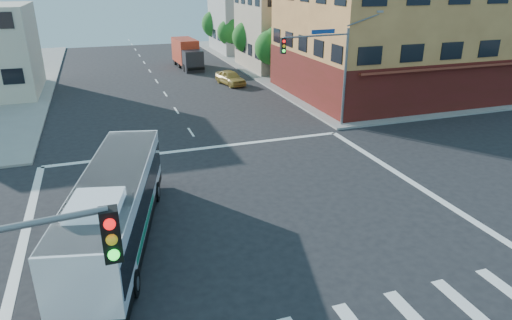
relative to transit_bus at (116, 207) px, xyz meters
name	(u,v)px	position (x,y,z in m)	size (l,w,h in m)	color
ground	(248,217)	(5.67, 0.27, -1.63)	(120.00, 120.00, 0.00)	black
sidewalk_ne	(412,57)	(40.67, 35.27, -1.56)	(50.00, 50.00, 0.15)	gray
corner_building_ne	(395,29)	(25.66, 18.75, 4.26)	(18.10, 15.44, 14.00)	#D9964E
building_east_near	(295,29)	(22.65, 34.25, 2.87)	(12.06, 10.06, 9.00)	tan
building_east_far	(256,16)	(22.65, 48.25, 3.37)	(12.06, 10.06, 10.00)	#A1A19C
signal_mast_ne	(325,60)	(14.75, 10.89, 3.35)	(7.91, 1.13, 8.07)	slate
street_tree_a	(273,45)	(17.57, 28.20, 1.96)	(3.60, 3.60, 5.53)	#352013
street_tree_b	(249,35)	(17.57, 36.20, 2.12)	(3.80, 3.80, 5.79)	#352013
street_tree_c	(230,31)	(17.57, 44.20, 1.83)	(3.40, 3.40, 5.29)	#352013
street_tree_d	(216,22)	(17.57, 52.20, 2.25)	(4.00, 4.00, 6.03)	#352013
transit_bus	(116,207)	(0.00, 0.00, 0.00)	(4.95, 11.53, 3.34)	black
box_truck	(187,54)	(10.31, 37.88, -0.02)	(2.53, 7.48, 3.32)	#232328
parked_car	(230,78)	(12.60, 27.16, -0.91)	(1.70, 4.22, 1.44)	#B6953E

